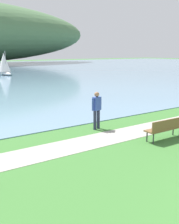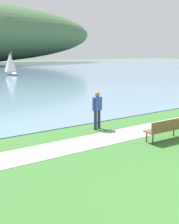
# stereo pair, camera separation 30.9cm
# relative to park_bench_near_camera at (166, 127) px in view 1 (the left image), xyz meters

# --- Properties ---
(shoreline_path) EXTENTS (60.00, 1.50, 0.01)m
(shoreline_path) POSITION_rel_park_bench_near_camera_xyz_m (-1.88, 1.51, -0.52)
(shoreline_path) COLOR #A39E93
(shoreline_path) RESTS_ON ground
(park_bench_near_camera) EXTENTS (1.81, 0.53, 0.88)m
(park_bench_near_camera) POSITION_rel_park_bench_near_camera_xyz_m (0.00, 0.00, 0.00)
(park_bench_near_camera) COLOR brown
(park_bench_near_camera) RESTS_ON ground
(person_at_shoreline) EXTENTS (0.60, 0.30, 1.71)m
(person_at_shoreline) POSITION_rel_park_bench_near_camera_xyz_m (-1.32, 2.83, 0.46)
(person_at_shoreline) COLOR #282D47
(person_at_shoreline) RESTS_ON ground
(sailboat_nearest_to_shore) EXTENTS (1.96, 3.00, 3.43)m
(sailboat_nearest_to_shore) POSITION_rel_park_bench_near_camera_xyz_m (4.28, 32.75, 1.13)
(sailboat_nearest_to_shore) COLOR white
(sailboat_nearest_to_shore) RESTS_ON bay_water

